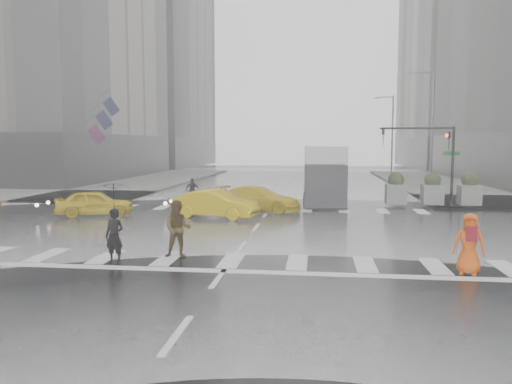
# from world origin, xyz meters

# --- Properties ---
(ground) EXTENTS (120.00, 120.00, 0.00)m
(ground) POSITION_xyz_m (0.00, 0.00, 0.00)
(ground) COLOR black
(ground) RESTS_ON ground
(sidewalk_nw) EXTENTS (35.00, 35.00, 0.15)m
(sidewalk_nw) POSITION_xyz_m (-19.50, 17.50, 0.07)
(sidewalk_nw) COLOR slate
(sidewalk_nw) RESTS_ON ground
(building_nw) EXTENTS (26.05, 26.05, 38.00)m
(building_nw) POSITION_xyz_m (-29.00, 27.00, 17.25)
(building_nw) COLOR #AAA194
(building_nw) RESTS_ON ground
(building_nw_far) EXTENTS (26.05, 26.05, 44.00)m
(building_nw_far) POSITION_xyz_m (-29.00, 56.00, 20.19)
(building_nw_far) COLOR #615E5A
(building_nw_far) RESTS_ON ground
(building_ne_far) EXTENTS (26.05, 26.05, 36.00)m
(building_ne_far) POSITION_xyz_m (29.00, 56.00, 16.27)
(building_ne_far) COLOR #AAA194
(building_ne_far) RESTS_ON ground
(road_markings) EXTENTS (18.00, 48.00, 0.01)m
(road_markings) POSITION_xyz_m (0.00, 0.00, 0.01)
(road_markings) COLOR silver
(road_markings) RESTS_ON ground
(traffic_signal_pole) EXTENTS (4.45, 0.42, 4.50)m
(traffic_signal_pole) POSITION_xyz_m (9.01, 8.01, 3.22)
(traffic_signal_pole) COLOR black
(traffic_signal_pole) RESTS_ON ground
(street_lamp_near) EXTENTS (2.15, 0.22, 9.00)m
(street_lamp_near) POSITION_xyz_m (10.87, 18.00, 4.95)
(street_lamp_near) COLOR #59595B
(street_lamp_near) RESTS_ON ground
(street_lamp_far) EXTENTS (2.15, 0.22, 9.00)m
(street_lamp_far) POSITION_xyz_m (10.87, 38.00, 4.95)
(street_lamp_far) COLOR #59595B
(street_lamp_far) RESTS_ON ground
(planter_west) EXTENTS (1.10, 1.10, 1.80)m
(planter_west) POSITION_xyz_m (7.00, 8.20, 0.98)
(planter_west) COLOR slate
(planter_west) RESTS_ON ground
(planter_mid) EXTENTS (1.10, 1.10, 1.80)m
(planter_mid) POSITION_xyz_m (9.00, 8.20, 0.98)
(planter_mid) COLOR slate
(planter_mid) RESTS_ON ground
(planter_east) EXTENTS (1.10, 1.10, 1.80)m
(planter_east) POSITION_xyz_m (11.00, 8.20, 0.98)
(planter_east) COLOR slate
(planter_east) RESTS_ON ground
(flag_cluster) EXTENTS (2.87, 3.06, 4.69)m
(flag_cluster) POSITION_xyz_m (-15.08, 18.50, 5.64)
(flag_cluster) COLOR #59595B
(flag_cluster) RESTS_ON ground
(pedestrian_black) EXTENTS (1.13, 1.15, 2.43)m
(pedestrian_black) POSITION_xyz_m (-3.39, -6.80, 1.62)
(pedestrian_black) COLOR black
(pedestrian_black) RESTS_ON ground
(pedestrian_brown) EXTENTS (0.99, 0.84, 1.79)m
(pedestrian_brown) POSITION_xyz_m (-1.74, -5.77, 0.90)
(pedestrian_brown) COLOR #483519
(pedestrian_brown) RESTS_ON ground
(pedestrian_orange) EXTENTS (0.95, 0.78, 1.68)m
(pedestrian_orange) POSITION_xyz_m (6.69, -6.80, 0.85)
(pedestrian_orange) COLOR #E2550F
(pedestrian_orange) RESTS_ON ground
(pedestrian_far_a) EXTENTS (0.94, 0.66, 1.48)m
(pedestrian_far_a) POSITION_xyz_m (-4.90, 8.42, 0.74)
(pedestrian_far_a) COLOR black
(pedestrian_far_a) RESTS_ON ground
(pedestrian_far_b) EXTENTS (1.21, 1.11, 1.65)m
(pedestrian_far_b) POSITION_xyz_m (2.63, 8.40, 0.82)
(pedestrian_far_b) COLOR black
(pedestrian_far_b) RESTS_ON ground
(taxi_front) EXTENTS (4.00, 2.64, 1.27)m
(taxi_front) POSITION_xyz_m (-8.32, 2.52, 0.63)
(taxi_front) COLOR yellow
(taxi_front) RESTS_ON ground
(taxi_mid) EXTENTS (4.30, 2.29, 1.35)m
(taxi_mid) POSITION_xyz_m (-2.25, 2.54, 0.67)
(taxi_mid) COLOR yellow
(taxi_mid) RESTS_ON ground
(taxi_rear) EXTENTS (4.34, 2.81, 1.32)m
(taxi_rear) POSITION_xyz_m (-0.50, 5.13, 0.66)
(taxi_rear) COLOR yellow
(taxi_rear) RESTS_ON ground
(box_truck) EXTENTS (2.39, 6.36, 3.38)m
(box_truck) POSITION_xyz_m (3.00, 9.14, 1.80)
(box_truck) COLOR silver
(box_truck) RESTS_ON ground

